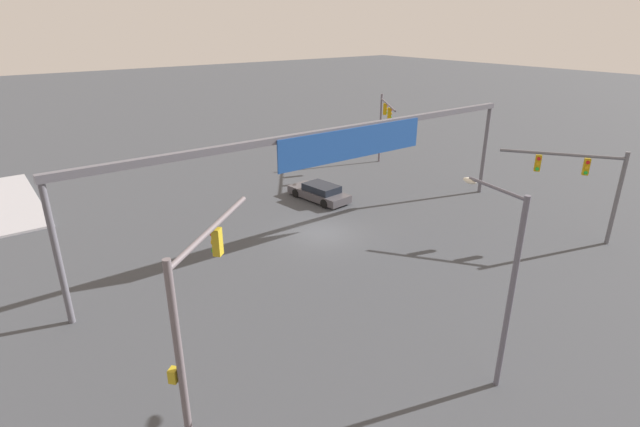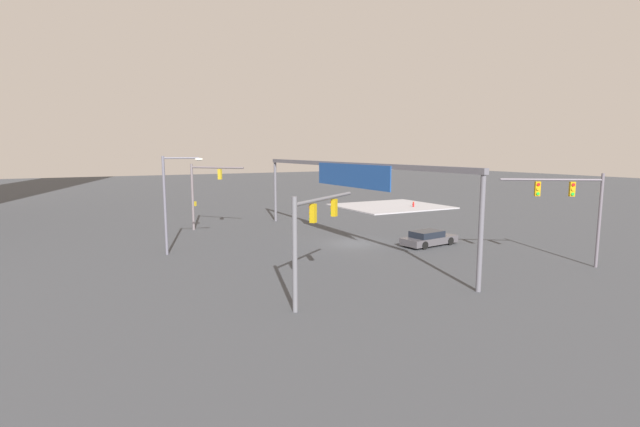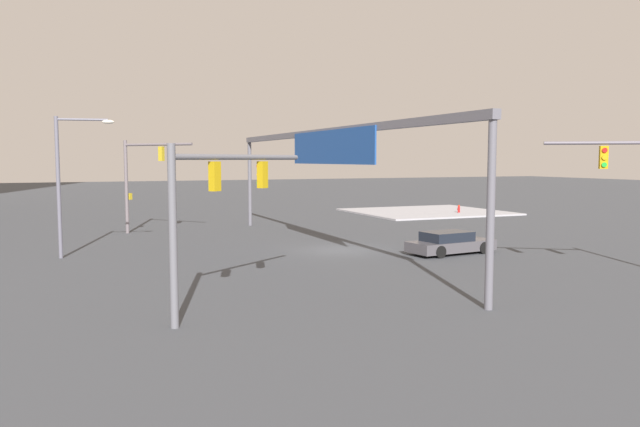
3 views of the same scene
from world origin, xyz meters
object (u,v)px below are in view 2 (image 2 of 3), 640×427
Objects in this scene: traffic_signal_near_corner at (573,200)px; traffic_signal_opposite_side at (312,226)px; sedan_car_approaching at (429,238)px; traffic_signal_cross_street at (203,187)px; fire_hydrant_on_curb at (413,204)px; streetlamp_curved_arm at (170,197)px.

traffic_signal_near_corner is 1.12× the size of traffic_signal_opposite_side.
traffic_signal_near_corner is 1.22× the size of sedan_car_approaching.
sedan_car_approaching is at bearing -35.38° from traffic_signal_near_corner.
traffic_signal_cross_street is (23.43, -0.35, 0.33)m from traffic_signal_opposite_side.
traffic_signal_cross_street is at bearing 98.71° from fire_hydrant_on_curb.
streetlamp_curved_arm is at bearing -1.19° from traffic_signal_near_corner.
streetlamp_curved_arm is (16.02, 22.48, -0.10)m from traffic_signal_near_corner.
sedan_car_approaching is (-6.37, -18.90, -3.71)m from streetlamp_curved_arm.
traffic_signal_opposite_side is at bearing 133.55° from fire_hydrant_on_curb.
sedan_car_approaching is at bearing 143.51° from fire_hydrant_on_curb.
traffic_signal_cross_street is 21.33m from sedan_car_approaching.
traffic_signal_opposite_side is 1.09× the size of sedan_car_approaching.
fire_hydrant_on_curb is (29.49, -11.10, -3.91)m from traffic_signal_near_corner.
traffic_signal_cross_street reaches higher than traffic_signal_near_corner.
streetlamp_curved_arm reaches higher than traffic_signal_cross_street.
traffic_signal_cross_street is (25.05, 17.87, -0.17)m from traffic_signal_near_corner.
traffic_signal_cross_street is at bearing 73.70° from streetlamp_curved_arm.
traffic_signal_opposite_side is 40.60m from fire_hydrant_on_curb.
fire_hydrant_on_curb is at bearing 57.83° from traffic_signal_cross_street.
fire_hydrant_on_curb is (13.47, -33.58, -3.80)m from streetlamp_curved_arm.
traffic_signal_near_corner is at bearing -76.58° from sedan_car_approaching.
traffic_signal_opposite_side is 15.02m from streetlamp_curved_arm.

